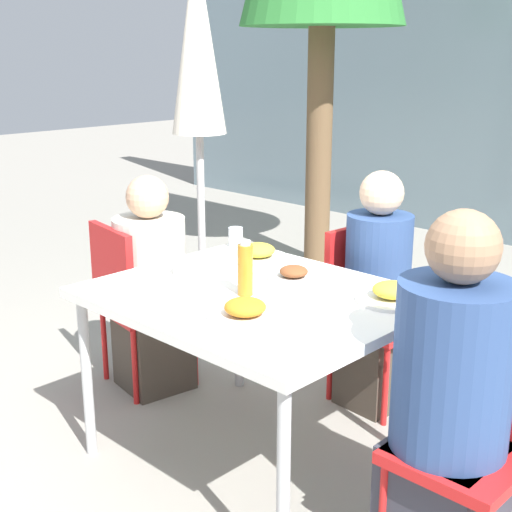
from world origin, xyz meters
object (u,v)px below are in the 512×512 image
chair_left (132,295)px  chair_right (475,424)px  person_far (376,298)px  closed_umbrella (198,62)px  chair_far (369,302)px  drinking_cup (236,237)px  person_left (151,292)px  bottle (245,269)px  salad_bowl (196,268)px  person_right (450,407)px

chair_left → chair_right: 1.83m
chair_right → person_far: person_far is taller
closed_umbrella → chair_far: bearing=2.7°
drinking_cup → person_left: bearing=-138.1°
chair_right → bottle: bottle is taller
salad_bowl → closed_umbrella: bearing=137.1°
chair_right → salad_bowl: size_ratio=4.45×
chair_left → chair_right: size_ratio=1.00×
person_left → person_far: size_ratio=0.95×
person_left → chair_far: bearing=48.0°
chair_left → person_left: (0.06, 0.07, 0.01)m
bottle → salad_bowl: bottle is taller
person_far → bottle: (-0.07, -0.80, 0.30)m
person_left → bottle: 0.93m
chair_left → person_far: (0.98, 0.68, 0.05)m
chair_left → person_left: person_left is taller
chair_far → person_far: size_ratio=0.74×
chair_left → chair_right: (1.83, 0.01, 0.00)m
chair_right → closed_umbrella: (-2.08, 0.67, 1.10)m
closed_umbrella → drinking_cup: bearing=-28.1°
closed_umbrella → bottle: size_ratio=10.25×
chair_far → drinking_cup: bearing=-49.5°
person_left → person_right: 1.73m
chair_left → salad_bowl: (0.56, -0.07, 0.28)m
chair_right → chair_left: bearing=0.2°
person_left → closed_umbrella: size_ratio=0.49×
closed_umbrella → drinking_cup: 1.07m
chair_right → person_far: (-0.85, 0.67, 0.05)m
drinking_cup → salad_bowl: 0.46m
bottle → person_far: bearing=85.1°
chair_far → salad_bowl: chair_far is taller
chair_right → salad_bowl: (-1.27, -0.08, 0.28)m
person_left → drinking_cup: size_ratio=11.64×
person_left → person_right: bearing=4.8°
chair_left → drinking_cup: size_ratio=9.07×
chair_right → chair_far: (-0.93, 0.73, 0.00)m
person_left → person_right: person_right is taller
person_right → closed_umbrella: size_ratio=0.54×
chair_left → salad_bowl: bearing=2.8°
chair_left → chair_far: bearing=48.8°
chair_left → person_right: bearing=7.2°
chair_left → person_right: (1.78, -0.07, 0.07)m
chair_far → closed_umbrella: closed_umbrella is taller
chair_far → salad_bowl: bearing=-18.9°
person_right → bottle: (-0.87, -0.05, 0.28)m
bottle → salad_bowl: size_ratio=1.14×
chair_left → person_right: 1.79m
salad_bowl → drinking_cup: bearing=113.7°
chair_left → closed_umbrella: size_ratio=0.38×
chair_far → person_far: bearing=58.2°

